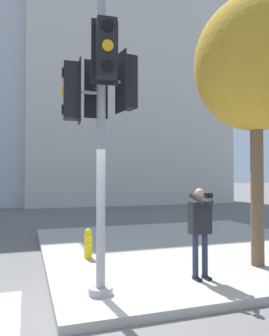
{
  "coord_description": "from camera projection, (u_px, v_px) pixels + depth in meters",
  "views": [
    {
      "loc": [
        -0.91,
        -4.82,
        2.06
      ],
      "look_at": [
        0.93,
        0.69,
        2.21
      ],
      "focal_mm": 35.0,
      "sensor_mm": 36.0,
      "label": 1
    }
  ],
  "objects": [
    {
      "name": "street_tree",
      "position": [
        256.0,
        65.0,
        7.15
      ],
      "size": [
        2.68,
        2.68,
        5.86
      ],
      "color": "brown",
      "rests_on": "sidewalk_corner"
    },
    {
      "name": "fire_hydrant",
      "position": [
        88.0,
        243.0,
        7.68
      ],
      "size": [
        0.18,
        0.24,
        0.69
      ],
      "color": "yellow",
      "rests_on": "sidewalk_corner"
    },
    {
      "name": "ground_plane",
      "position": [
        90.0,
        316.0,
        4.81
      ],
      "size": [
        160.0,
        160.0,
        0.0
      ],
      "primitive_type": "plane",
      "color": "slate"
    },
    {
      "name": "sidewalk_corner",
      "position": [
        189.0,
        247.0,
        9.24
      ],
      "size": [
        8.0,
        8.0,
        0.14
      ],
      "color": "#ADA89E",
      "rests_on": "ground_plane"
    },
    {
      "name": "traffic_signal_pole",
      "position": [
        100.0,
        101.0,
        5.4
      ],
      "size": [
        1.28,
        1.28,
        5.15
      ],
      "color": "#939399",
      "rests_on": "sidewalk_corner"
    },
    {
      "name": "person_photographer",
      "position": [
        200.0,
        224.0,
        6.14
      ],
      "size": [
        0.5,
        0.53,
        1.69
      ],
      "color": "black",
      "rests_on": "sidewalk_corner"
    },
    {
      "name": "building_right",
      "position": [
        121.0,
        78.0,
        27.71
      ],
      "size": [
        15.58,
        9.81,
        20.7
      ],
      "color": "beige",
      "rests_on": "ground_plane"
    }
  ]
}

